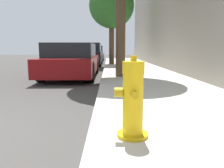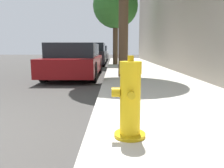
{
  "view_description": "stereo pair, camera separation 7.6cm",
  "coord_description": "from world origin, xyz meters",
  "px_view_note": "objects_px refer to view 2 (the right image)",
  "views": [
    {
      "loc": [
        2.15,
        -2.0,
        1.04
      ],
      "look_at": [
        2.2,
        1.33,
        0.51
      ],
      "focal_mm": 35.0,
      "sensor_mm": 36.0,
      "label": 1
    },
    {
      "loc": [
        2.22,
        -2.0,
        1.04
      ],
      "look_at": [
        2.2,
        1.33,
        0.51
      ],
      "focal_mm": 35.0,
      "sensor_mm": 36.0,
      "label": 2
    }
  ],
  "objects_px": {
    "fire_hydrant": "(130,101)",
    "street_tree_far": "(115,6)",
    "parked_car_near": "(75,61)",
    "parked_car_mid": "(93,54)",
    "parked_car_far": "(98,53)"
  },
  "relations": [
    {
      "from": "parked_car_near",
      "to": "parked_car_mid",
      "type": "xyz_separation_m",
      "value": [
        0.08,
        6.17,
        0.08
      ]
    },
    {
      "from": "fire_hydrant",
      "to": "parked_car_mid",
      "type": "relative_size",
      "value": 0.18
    },
    {
      "from": "fire_hydrant",
      "to": "parked_car_far",
      "type": "xyz_separation_m",
      "value": [
        -1.62,
        18.02,
        0.14
      ]
    },
    {
      "from": "fire_hydrant",
      "to": "street_tree_far",
      "type": "distance_m",
      "value": 11.3
    },
    {
      "from": "parked_car_near",
      "to": "street_tree_far",
      "type": "relative_size",
      "value": 0.95
    },
    {
      "from": "parked_car_near",
      "to": "parked_car_mid",
      "type": "height_order",
      "value": "parked_car_mid"
    },
    {
      "from": "fire_hydrant",
      "to": "street_tree_far",
      "type": "relative_size",
      "value": 0.18
    },
    {
      "from": "street_tree_far",
      "to": "parked_car_near",
      "type": "bearing_deg",
      "value": -107.69
    },
    {
      "from": "parked_car_mid",
      "to": "parked_car_far",
      "type": "xyz_separation_m",
      "value": [
        -0.1,
        5.77,
        -0.03
      ]
    },
    {
      "from": "parked_car_mid",
      "to": "street_tree_far",
      "type": "xyz_separation_m",
      "value": [
        1.46,
        -1.35,
        2.8
      ]
    },
    {
      "from": "parked_car_near",
      "to": "street_tree_far",
      "type": "bearing_deg",
      "value": 72.31
    },
    {
      "from": "fire_hydrant",
      "to": "parked_car_near",
      "type": "relative_size",
      "value": 0.19
    },
    {
      "from": "parked_car_mid",
      "to": "fire_hydrant",
      "type": "bearing_deg",
      "value": -82.92
    },
    {
      "from": "parked_car_near",
      "to": "fire_hydrant",
      "type": "bearing_deg",
      "value": -75.29
    },
    {
      "from": "parked_car_far",
      "to": "street_tree_far",
      "type": "height_order",
      "value": "street_tree_far"
    }
  ]
}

